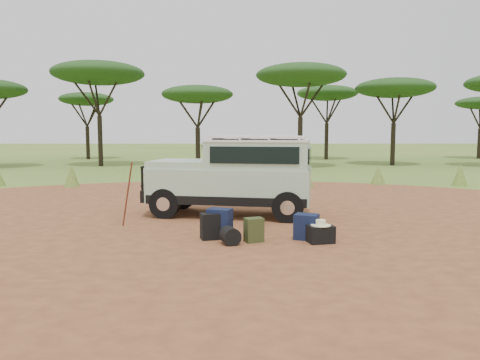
{
  "coord_description": "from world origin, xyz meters",
  "views": [
    {
      "loc": [
        0.36,
        -9.52,
        2.13
      ],
      "look_at": [
        0.41,
        1.25,
        1.0
      ],
      "focal_mm": 35.0,
      "sensor_mm": 36.0,
      "label": 1
    }
  ],
  "objects_px": {
    "safari_vehicle": "(236,177)",
    "backpack_olive": "(254,230)",
    "walking_staff": "(127,194)",
    "hard_case": "(321,234)",
    "backpack_navy": "(220,224)",
    "duffel_navy": "(306,227)",
    "backpack_black": "(211,226)"
  },
  "relations": [
    {
      "from": "safari_vehicle",
      "to": "backpack_olive",
      "type": "height_order",
      "value": "safari_vehicle"
    },
    {
      "from": "duffel_navy",
      "to": "hard_case",
      "type": "xyz_separation_m",
      "value": [
        0.23,
        -0.28,
        -0.08
      ]
    },
    {
      "from": "backpack_navy",
      "to": "duffel_navy",
      "type": "distance_m",
      "value": 1.71
    },
    {
      "from": "walking_staff",
      "to": "duffel_navy",
      "type": "distance_m",
      "value": 4.03
    },
    {
      "from": "backpack_black",
      "to": "backpack_navy",
      "type": "height_order",
      "value": "backpack_navy"
    },
    {
      "from": "walking_staff",
      "to": "backpack_black",
      "type": "xyz_separation_m",
      "value": [
        1.92,
        -1.24,
        -0.47
      ]
    },
    {
      "from": "backpack_black",
      "to": "duffel_navy",
      "type": "bearing_deg",
      "value": -16.3
    },
    {
      "from": "walking_staff",
      "to": "hard_case",
      "type": "xyz_separation_m",
      "value": [
        4.03,
        -1.54,
        -0.56
      ]
    },
    {
      "from": "backpack_black",
      "to": "hard_case",
      "type": "relative_size",
      "value": 1.09
    },
    {
      "from": "walking_staff",
      "to": "hard_case",
      "type": "height_order",
      "value": "walking_staff"
    },
    {
      "from": "safari_vehicle",
      "to": "backpack_black",
      "type": "relative_size",
      "value": 8.3
    },
    {
      "from": "backpack_black",
      "to": "duffel_navy",
      "type": "height_order",
      "value": "backpack_black"
    },
    {
      "from": "safari_vehicle",
      "to": "duffel_navy",
      "type": "height_order",
      "value": "safari_vehicle"
    },
    {
      "from": "walking_staff",
      "to": "backpack_navy",
      "type": "xyz_separation_m",
      "value": [
        2.09,
        -1.14,
        -0.43
      ]
    },
    {
      "from": "backpack_navy",
      "to": "walking_staff",
      "type": "bearing_deg",
      "value": 169.44
    },
    {
      "from": "backpack_olive",
      "to": "safari_vehicle",
      "type": "bearing_deg",
      "value": 75.73
    },
    {
      "from": "walking_staff",
      "to": "backpack_navy",
      "type": "height_order",
      "value": "walking_staff"
    },
    {
      "from": "duffel_navy",
      "to": "hard_case",
      "type": "bearing_deg",
      "value": -29.7
    },
    {
      "from": "backpack_black",
      "to": "backpack_olive",
      "type": "height_order",
      "value": "backpack_black"
    },
    {
      "from": "backpack_olive",
      "to": "hard_case",
      "type": "height_order",
      "value": "backpack_olive"
    },
    {
      "from": "backpack_navy",
      "to": "backpack_olive",
      "type": "distance_m",
      "value": 0.74
    },
    {
      "from": "duffel_navy",
      "to": "hard_case",
      "type": "height_order",
      "value": "duffel_navy"
    },
    {
      "from": "backpack_olive",
      "to": "duffel_navy",
      "type": "bearing_deg",
      "value": -10.33
    },
    {
      "from": "backpack_olive",
      "to": "duffel_navy",
      "type": "height_order",
      "value": "duffel_navy"
    },
    {
      "from": "backpack_navy",
      "to": "backpack_olive",
      "type": "bearing_deg",
      "value": -7.42
    },
    {
      "from": "hard_case",
      "to": "walking_staff",
      "type": "bearing_deg",
      "value": 145.63
    },
    {
      "from": "backpack_olive",
      "to": "duffel_navy",
      "type": "xyz_separation_m",
      "value": [
        1.04,
        0.2,
        0.02
      ]
    },
    {
      "from": "safari_vehicle",
      "to": "backpack_navy",
      "type": "bearing_deg",
      "value": -86.52
    },
    {
      "from": "walking_staff",
      "to": "backpack_navy",
      "type": "distance_m",
      "value": 2.42
    },
    {
      "from": "backpack_black",
      "to": "backpack_olive",
      "type": "xyz_separation_m",
      "value": [
        0.84,
        -0.23,
        -0.03
      ]
    },
    {
      "from": "backpack_olive",
      "to": "duffel_navy",
      "type": "relative_size",
      "value": 0.93
    },
    {
      "from": "backpack_olive",
      "to": "hard_case",
      "type": "relative_size",
      "value": 0.99
    }
  ]
}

